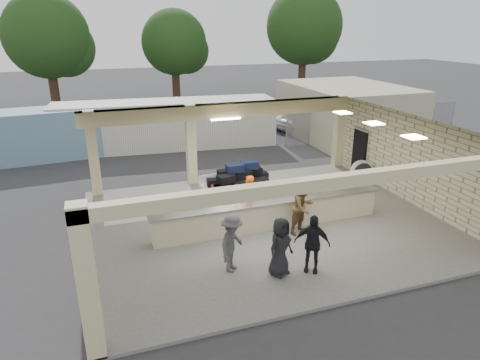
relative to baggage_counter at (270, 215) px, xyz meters
name	(u,v)px	position (x,y,z in m)	size (l,w,h in m)	color
ground	(264,224)	(0.00, 0.50, -0.59)	(120.00, 120.00, 0.00)	#2D2D30
pavilion	(264,182)	(0.21, 1.16, 0.76)	(12.01, 10.00, 3.55)	#5F5D59
baggage_counter	(270,215)	(0.00, 0.00, 0.00)	(8.20, 0.58, 0.98)	beige
luggage_cart	(239,182)	(-0.30, 2.37, 0.38)	(2.91, 1.96, 1.61)	silver
drum_fan	(362,171)	(5.49, 2.75, 0.06)	(0.96, 0.52, 1.01)	silver
baggage_handler	(248,198)	(-0.50, 0.80, 0.35)	(0.61, 0.34, 1.68)	#ED490C
passenger_a	(303,207)	(0.88, -0.67, 0.43)	(0.89, 0.39, 1.82)	brown
passenger_b	(312,243)	(0.04, -2.88, 0.37)	(1.00, 0.37, 1.71)	black
passenger_c	(232,243)	(-2.06, -2.14, 0.36)	(1.10, 0.39, 1.70)	#4A4A4F
passenger_d	(280,247)	(-0.87, -2.75, 0.36)	(0.83, 0.34, 1.70)	black
car_white_a	(305,119)	(8.13, 13.26, 0.05)	(2.12, 4.47, 1.28)	white
car_white_b	(364,111)	(13.33, 14.06, 0.13)	(1.70, 4.55, 1.44)	white
car_dark	(250,117)	(4.86, 15.14, 0.05)	(1.35, 3.83, 1.28)	black
container_white	(167,124)	(-1.44, 11.72, 0.74)	(12.28, 2.46, 2.66)	silver
fence	(376,122)	(11.00, 9.50, 0.47)	(12.06, 0.06, 2.03)	gray
tree_left	(52,39)	(-7.68, 24.66, 5.00)	(6.60, 6.30, 9.00)	#382619
tree_mid	(177,45)	(2.32, 26.66, 4.38)	(6.00, 5.60, 8.00)	#382619
tree_right	(306,29)	(14.32, 25.66, 5.63)	(7.20, 7.00, 10.00)	#382619
adjacent_building	(346,111)	(9.50, 10.50, 1.01)	(6.00, 8.00, 3.20)	#B1AB8C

